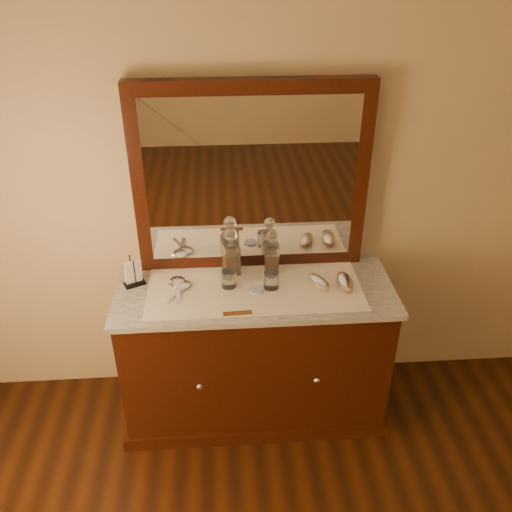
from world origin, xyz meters
name	(u,v)px	position (x,y,z in m)	size (l,w,h in m)	color
dresser_cabinet	(255,352)	(0.00, 1.96, 0.41)	(1.40, 0.55, 0.82)	black
dresser_plinth	(255,399)	(0.00, 1.96, 0.04)	(1.46, 0.59, 0.08)	black
knob_left	(200,386)	(-0.30, 1.67, 0.45)	(0.04, 0.04, 0.04)	silver
knob_right	(317,380)	(0.30, 1.67, 0.45)	(0.04, 0.04, 0.04)	silver
marble_top	(255,290)	(0.00, 1.96, 0.83)	(1.44, 0.59, 0.03)	silver
mirror_frame	(251,179)	(0.00, 2.20, 1.35)	(1.20, 0.08, 1.00)	black
mirror_glass	(252,182)	(0.00, 2.17, 1.35)	(1.06, 0.01, 0.86)	white
lace_runner	(255,289)	(0.00, 1.94, 0.85)	(1.10, 0.45, 0.00)	white
pin_dish	(257,290)	(0.01, 1.92, 0.86)	(0.07, 0.07, 0.01)	white
comb	(238,313)	(-0.10, 1.73, 0.86)	(0.14, 0.03, 0.01)	brown
napkin_rack	(133,274)	(-0.62, 2.03, 0.91)	(0.12, 0.10, 0.16)	black
decanter_left	(231,256)	(-0.11, 2.09, 0.96)	(0.10, 0.10, 0.27)	brown
decanter_right	(272,257)	(0.10, 2.09, 0.95)	(0.08, 0.08, 0.25)	brown
brush_near	(319,283)	(0.33, 1.94, 0.88)	(0.13, 0.17, 0.04)	tan
brush_far	(345,282)	(0.47, 1.93, 0.88)	(0.08, 0.18, 0.05)	tan
hand_mirror_outer	(177,284)	(-0.40, 2.00, 0.86)	(0.10, 0.23, 0.02)	silver
hand_mirror_inner	(181,288)	(-0.38, 1.96, 0.86)	(0.15, 0.21, 0.02)	silver
tumblers	(250,279)	(-0.02, 1.96, 0.90)	(0.30, 0.10, 0.09)	white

